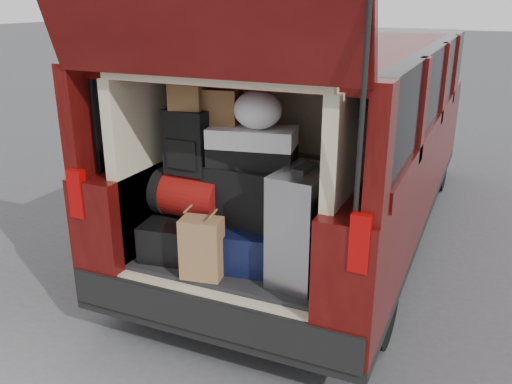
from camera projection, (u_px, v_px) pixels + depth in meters
ground at (233, 342)px, 3.55m from camera, size 80.00×80.00×0.00m
minivan at (323, 142)px, 4.84m from camera, size 1.90×5.35×2.77m
load_floor at (250, 286)px, 3.69m from camera, size 1.24×1.05×0.55m
black_hardshell at (186, 232)px, 3.58m from camera, size 0.50×0.64×0.23m
navy_hardshell at (252, 240)px, 3.45m from camera, size 0.54×0.63×0.25m
silver_roller at (304, 226)px, 3.13m from camera, size 0.33×0.47×0.67m
kraft_bag at (202, 248)px, 3.19m from camera, size 0.26×0.19×0.37m
red_duffel at (191, 195)px, 3.48m from camera, size 0.47×0.32×0.30m
black_soft_case at (249, 194)px, 3.36m from camera, size 0.52×0.34×0.36m
backpack at (188, 142)px, 3.36m from camera, size 0.29×0.18×0.40m
twotone_duffel at (252, 146)px, 3.29m from camera, size 0.56×0.36×0.23m
grocery_sack_lower at (187, 94)px, 3.27m from camera, size 0.23×0.20×0.18m
grocery_sack_upper at (222, 106)px, 3.31m from camera, size 0.24×0.21×0.22m
plastic_bag_center at (258, 110)px, 3.17m from camera, size 0.31×0.30×0.23m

